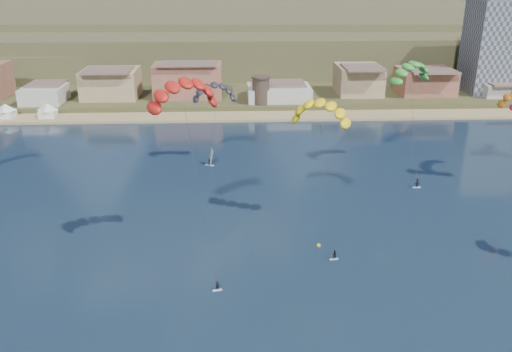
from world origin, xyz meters
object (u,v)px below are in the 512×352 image
Objects in this scene: windsurfer at (210,160)px; buoy at (319,245)px; apartment_tower at (500,44)px; kitesurfer_green at (411,70)px; kitesurfer_red at (183,89)px; kitesurfer_yellow at (321,108)px; watchtower at (261,90)px.

windsurfer is 42.72m from buoy.
windsurfer is at bearing -145.97° from apartment_tower.
kitesurfer_green reaches higher than buoy.
windsurfer is (1.33, 40.98, -25.17)m from kitesurfer_red.
kitesurfer_yellow is 35.41m from kitesurfer_green.
apartment_tower is 3.72× the size of watchtower.
watchtower is 0.35× the size of kitesurfer_yellow.
kitesurfer_green is 6.75× the size of windsurfer.
buoy is (-75.16, -101.81, -17.71)m from apartment_tower.
watchtower reaches higher than buoy.
apartment_tower is 85.05m from kitesurfer_green.
kitesurfer_yellow is 41.50m from windsurfer.
kitesurfer_red is 33.21m from buoy.
apartment_tower is at bearing 47.62° from kitesurfer_red.
apartment_tower is 8.62× the size of windsurfer.
apartment_tower is 114.65m from windsurfer.
watchtower is at bearing 93.89° from kitesurfer_yellow.
apartment_tower is 82.02m from watchtower.
windsurfer is at bearing -105.80° from watchtower.
buoy is at bearing -63.81° from windsurfer.
watchtower is at bearing 80.38° from kitesurfer_red.
kitesurfer_red reaches higher than windsurfer.
watchtower is at bearing -170.07° from apartment_tower.
windsurfer is (-14.00, -49.48, -5.19)m from watchtower.
buoy is at bearing -94.83° from kitesurfer_yellow.
kitesurfer_red reaches higher than kitesurfer_yellow.
kitesurfer_red is at bearing -132.38° from apartment_tower.
kitesurfer_red reaches higher than kitesurfer_green.
apartment_tower is 1.32× the size of kitesurfer_yellow.
kitesurfer_green is at bearing 40.09° from kitesurfer_red.
apartment_tower reaches higher than watchtower.
kitesurfer_green is 38.87× the size of buoy.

